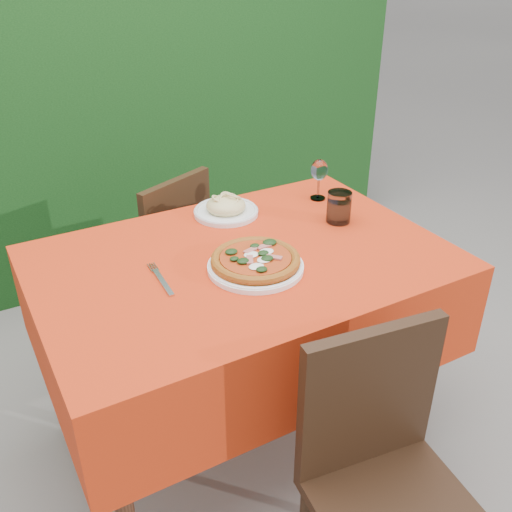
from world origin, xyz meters
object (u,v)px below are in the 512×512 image
pizza_plate (256,262)px  fork (163,282)px  pasta_plate (226,208)px  wine_glass (319,172)px  chair_near (383,468)px  chair_far (165,251)px  water_glass (339,209)px

pizza_plate → fork: size_ratio=1.38×
pasta_plate → wine_glass: size_ratio=1.48×
chair_near → chair_far: bearing=99.4°
chair_near → chair_far: (-0.05, 1.34, -0.02)m
pasta_plate → water_glass: 0.40m
wine_glass → fork: size_ratio=0.74×
chair_far → wine_glass: bearing=116.0°
chair_near → pizza_plate: (-0.03, 0.59, 0.30)m
pizza_plate → water_glass: bearing=19.3°
chair_far → pizza_plate: 0.81m
water_glass → pasta_plate: bearing=141.9°
chair_near → water_glass: bearing=69.9°
chair_near → water_glass: 0.88m
pasta_plate → water_glass: size_ratio=2.10×
wine_glass → water_glass: bearing=-104.7°
pizza_plate → pasta_plate: pasta_plate is taller
pizza_plate → pasta_plate: size_ratio=1.27×
chair_near → water_glass: size_ratio=7.60×
chair_far → pasta_plate: bearing=84.2°
pizza_plate → fork: pizza_plate is taller
chair_near → fork: 0.76m
chair_far → water_glass: (0.43, -0.61, 0.34)m
water_glass → wine_glass: wine_glass is taller
water_glass → chair_near: bearing=-117.5°
chair_near → pasta_plate: (0.07, 0.97, 0.30)m
chair_far → fork: chair_far is taller
chair_near → wine_glass: bearing=72.4°
chair_near → wine_glass: 1.09m
pizza_plate → pasta_plate: 0.40m
fork → chair_near: bearing=-62.3°
water_glass → chair_far: bearing=125.1°
water_glass → pizza_plate: bearing=-160.7°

